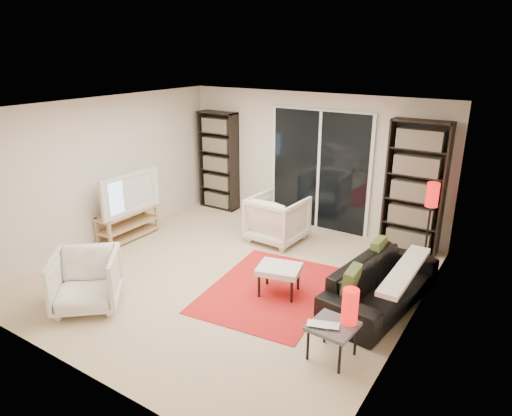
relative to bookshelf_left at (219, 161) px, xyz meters
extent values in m
plane|color=#C9B294|center=(1.95, -2.33, -0.98)|extent=(5.00, 5.00, 0.00)
cube|color=beige|center=(1.95, 0.17, 0.22)|extent=(5.00, 0.02, 2.40)
cube|color=beige|center=(1.95, -4.83, 0.22)|extent=(5.00, 0.02, 2.40)
cube|color=beige|center=(-0.55, -2.33, 0.22)|extent=(0.02, 5.00, 2.40)
cube|color=beige|center=(4.45, -2.33, 0.22)|extent=(0.02, 5.00, 2.40)
cube|color=white|center=(1.95, -2.33, 1.42)|extent=(5.00, 5.00, 0.02)
cube|color=white|center=(2.15, 0.14, 0.07)|extent=(1.92, 0.06, 2.16)
cube|color=black|center=(2.15, 0.10, 0.07)|extent=(1.80, 0.02, 2.10)
cube|color=white|center=(2.15, 0.09, 0.07)|extent=(0.05, 0.02, 2.10)
cube|color=black|center=(0.00, 0.01, 0.00)|extent=(0.80, 0.30, 1.95)
cube|color=#973930|center=(0.00, -0.01, 0.00)|extent=(0.70, 0.22, 1.85)
cube|color=black|center=(3.85, 0.01, 0.07)|extent=(0.90, 0.30, 2.10)
cube|color=#973930|center=(3.85, -0.01, 0.07)|extent=(0.80, 0.22, 2.00)
cube|color=tan|center=(-0.33, -2.16, -0.50)|extent=(0.36, 1.13, 0.04)
cube|color=tan|center=(-0.33, -2.16, -0.73)|extent=(0.36, 1.13, 0.03)
cube|color=tan|center=(-0.33, -2.16, -0.92)|extent=(0.36, 1.13, 0.04)
cube|color=tan|center=(-0.48, -2.69, -0.73)|extent=(0.05, 0.05, 0.50)
cube|color=tan|center=(-0.48, -1.63, -0.73)|extent=(0.05, 0.05, 0.50)
cube|color=tan|center=(-0.17, -2.69, -0.73)|extent=(0.05, 0.05, 0.50)
cube|color=tan|center=(-0.17, -1.63, -0.73)|extent=(0.05, 0.05, 0.50)
imported|color=black|center=(-0.31, -2.16, -0.14)|extent=(0.20, 1.18, 0.68)
cube|color=red|center=(2.65, -2.37, -0.97)|extent=(1.76, 2.24, 0.01)
imported|color=black|center=(4.02, -1.92, -0.69)|extent=(1.01, 2.03, 0.57)
imported|color=silver|center=(1.87, -0.86, -0.58)|extent=(0.89, 0.91, 0.79)
imported|color=silver|center=(0.91, -3.97, -0.61)|extent=(1.11, 1.11, 0.73)
cube|color=silver|center=(2.79, -2.38, -0.62)|extent=(0.65, 0.57, 0.08)
cylinder|color=black|center=(2.62, -2.61, -0.82)|extent=(0.04, 0.04, 0.32)
cylinder|color=black|center=(2.53, -2.26, -0.82)|extent=(0.04, 0.04, 0.32)
cylinder|color=black|center=(3.05, -2.51, -0.82)|extent=(0.04, 0.04, 0.32)
cylinder|color=black|center=(2.96, -2.16, -0.82)|extent=(0.04, 0.04, 0.32)
cube|color=#4B4A50|center=(3.93, -3.24, -0.60)|extent=(0.49, 0.49, 0.04)
cylinder|color=black|center=(3.73, -3.41, -0.79)|extent=(0.03, 0.03, 0.38)
cylinder|color=black|center=(3.76, -3.04, -0.79)|extent=(0.03, 0.03, 0.38)
cylinder|color=black|center=(4.10, -3.44, -0.79)|extent=(0.03, 0.03, 0.38)
cylinder|color=black|center=(4.13, -3.07, -0.79)|extent=(0.03, 0.03, 0.38)
imported|color=silver|center=(3.87, -3.37, -0.56)|extent=(0.39, 0.31, 0.03)
cylinder|color=red|center=(4.05, -3.11, -0.38)|extent=(0.17, 0.17, 0.39)
cylinder|color=black|center=(4.22, -0.50, -0.96)|extent=(0.20, 0.20, 0.03)
cylinder|color=black|center=(4.22, -0.50, -0.48)|extent=(0.03, 0.03, 0.99)
cylinder|color=red|center=(4.22, -0.50, 0.16)|extent=(0.18, 0.18, 0.35)
camera|label=1|loc=(5.45, -7.09, 2.15)|focal=32.00mm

